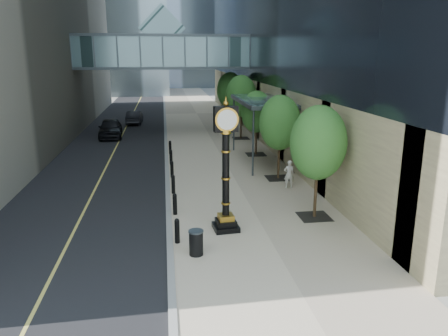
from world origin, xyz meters
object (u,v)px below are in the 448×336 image
Objects in this scene: car_near at (110,128)px; car_far at (135,117)px; street_clock at (226,176)px; pedestrian at (289,174)px; trash_bin at (196,243)px.

car_far is (1.66, 7.86, -0.15)m from car_near.
car_near is at bearing 80.96° from car_far.
pedestrian is at bearing 46.21° from street_clock.
car_far is (-4.19, 32.84, 0.20)m from trash_bin.
pedestrian is (5.72, 7.69, 0.34)m from trash_bin.
trash_bin is 9.59m from pedestrian.
car_near is (-11.57, 17.30, 0.01)m from pedestrian.
pedestrian is at bearing 53.33° from trash_bin.
street_clock reaches higher than pedestrian.
car_far is (-9.91, 25.16, -0.14)m from pedestrian.
pedestrian reaches higher than car_far.
trash_bin is 0.57× the size of pedestrian.
trash_bin is at bearing -128.12° from street_clock.
car_near is at bearing 102.15° from street_clock.
car_near reaches higher than trash_bin.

